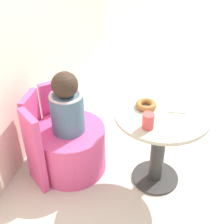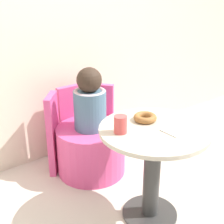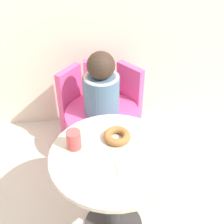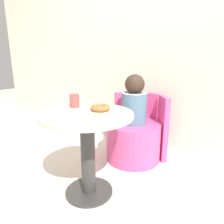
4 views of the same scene
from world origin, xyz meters
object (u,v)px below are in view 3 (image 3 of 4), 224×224
Objects in this scene: child_figure at (101,87)px; donut at (117,136)px; tub_chair at (103,132)px; cup at (74,140)px; round_table at (114,179)px.

child_figure reaches higher than donut.
donut is (0.04, -0.56, 0.46)m from tub_chair.
tub_chair is at bearing 72.87° from cup.
round_table is 0.24m from donut.
tub_chair is 1.13× the size of child_figure.
round_table is 1.38× the size of child_figure.
cup is at bearing -170.32° from donut.
cup reaches higher than donut.
cup reaches higher than tub_chair.
child_figure is at bearing 180.00° from tub_chair.
round_table is 0.72m from tub_chair.
cup is at bearing -107.13° from tub_chair.
donut reaches higher than tub_chair.
tub_chair is at bearing 94.23° from donut.
child_figure is 0.56m from donut.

